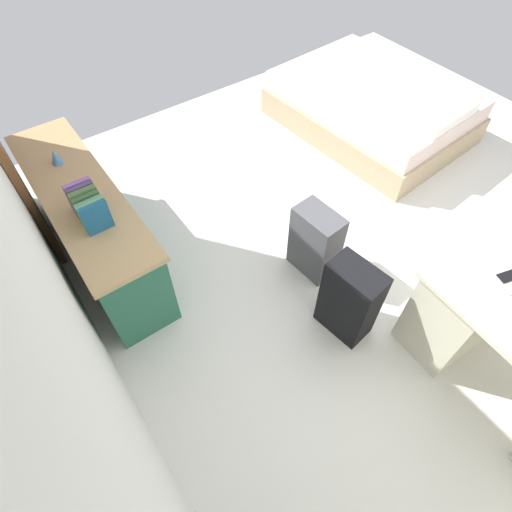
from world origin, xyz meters
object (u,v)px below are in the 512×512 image
at_px(suitcase_spare_grey, 315,242).
at_px(suitcase_black, 349,300).
at_px(figurine_small, 55,157).
at_px(bed, 372,107).
at_px(cell_phone_by_mouse, 510,276).
at_px(credenza, 92,225).

bearing_deg(suitcase_spare_grey, suitcase_black, 158.04).
height_order(suitcase_black, figurine_small, figurine_small).
bearing_deg(bed, cell_phone_by_mouse, 149.52).
distance_m(credenza, figurine_small, 0.54).
relative_size(credenza, bed, 0.90).
bearing_deg(figurine_small, suitcase_spare_grey, -137.52).
xyz_separation_m(bed, suitcase_black, (-1.61, 1.89, 0.08)).
relative_size(cell_phone_by_mouse, figurine_small, 1.24).
xyz_separation_m(suitcase_black, cell_phone_by_mouse, (-0.57, -0.61, 0.43)).
height_order(bed, cell_phone_by_mouse, cell_phone_by_mouse).
xyz_separation_m(credenza, suitcase_spare_grey, (-1.07, -1.30, -0.07)).
distance_m(bed, cell_phone_by_mouse, 2.58).
bearing_deg(suitcase_black, suitcase_spare_grey, -24.84).
distance_m(credenza, suitcase_black, 1.97).
bearing_deg(credenza, suitcase_spare_grey, -129.52).
height_order(cell_phone_by_mouse, figurine_small, figurine_small).
bearing_deg(bed, figurine_small, 83.53).
xyz_separation_m(credenza, bed, (0.01, -3.03, -0.12)).
bearing_deg(figurine_small, suitcase_black, -149.85).
bearing_deg(cell_phone_by_mouse, credenza, 54.89).
relative_size(credenza, figurine_small, 16.36).
bearing_deg(cell_phone_by_mouse, bed, -14.31).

